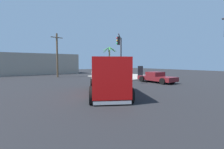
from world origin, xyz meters
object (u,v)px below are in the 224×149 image
pickup_maroon (156,77)px  delivery_truck (107,76)px  palm_tree_far (109,56)px  vending_machine_red (124,71)px  utility_pole (57,55)px  traffic_light_primary (120,51)px  vending_machine_blue (140,71)px

pickup_maroon → delivery_truck: bearing=-162.6°
delivery_truck → palm_tree_far: 19.23m
vending_machine_red → utility_pole: 12.52m
pickup_maroon → traffic_light_primary: bearing=135.2°
vending_machine_blue → utility_pole: utility_pole is taller
utility_pole → pickup_maroon: bearing=-61.5°
palm_tree_far → utility_pole: bearing=164.7°
traffic_light_primary → utility_pole: utility_pole is taller
delivery_truck → palm_tree_far: size_ratio=1.45×
palm_tree_far → traffic_light_primary: bearing=-116.3°
vending_machine_blue → palm_tree_far: size_ratio=0.33×
pickup_maroon → utility_pole: (-8.25, 15.16, 3.25)m
vending_machine_red → traffic_light_primary: bearing=-132.1°
traffic_light_primary → vending_machine_red: bearing=47.9°
traffic_light_primary → palm_tree_far: 10.30m
vending_machine_red → palm_tree_far: bearing=129.6°
palm_tree_far → utility_pole: 9.76m
traffic_light_primary → pickup_maroon: 5.84m
delivery_truck → vending_machine_blue: (14.11, 10.35, -0.46)m
delivery_truck → utility_pole: size_ratio=1.05×
palm_tree_far → utility_pole: (-9.41, 2.57, 0.08)m
vending_machine_blue → utility_pole: (-12.61, 7.88, 2.91)m
vending_machine_blue → palm_tree_far: bearing=121.1°
vending_machine_blue → vending_machine_red: bearing=114.0°
delivery_truck → vending_machine_red: delivery_truck is taller
traffic_light_primary → palm_tree_far: size_ratio=1.08×
utility_pole → traffic_light_primary: bearing=-67.6°
traffic_light_primary → pickup_maroon: (3.39, -3.36, -3.37)m
delivery_truck → utility_pole: 18.45m
vending_machine_red → utility_pole: utility_pole is taller
palm_tree_far → vending_machine_red: bearing=-50.4°
delivery_truck → pickup_maroon: bearing=17.4°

